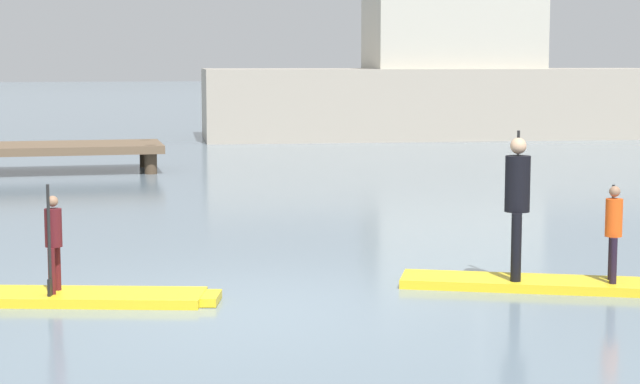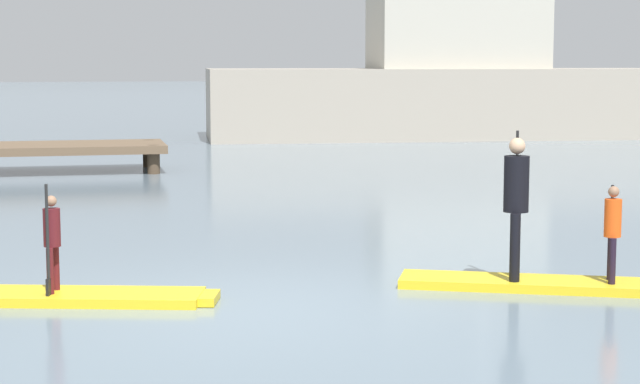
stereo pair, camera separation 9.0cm
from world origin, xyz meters
TOP-DOWN VIEW (x-y plane):
  - ground_plane at (0.00, 0.00)m, footprint 240.00×240.00m
  - paddleboard_near at (-2.04, 0.79)m, footprint 3.50×1.55m
  - paddler_child_solo at (-2.04, 0.77)m, footprint 0.22×0.36m
  - paddleboard_far at (3.25, 0.26)m, footprint 3.13×1.81m
  - paddler_adult at (2.98, 0.38)m, footprint 0.37×0.47m
  - paddler_child_front at (3.95, -0.02)m, footprint 0.24×0.36m
  - fishing_boat_white_large at (10.06, 23.38)m, footprint 15.45×5.67m

SIDE VIEW (x-z plane):
  - ground_plane at x=0.00m, z-range 0.00..0.00m
  - paddleboard_near at x=-2.04m, z-range 0.00..0.10m
  - paddleboard_far at x=3.25m, z-range 0.00..0.10m
  - paddler_child_solo at x=-2.04m, z-range 0.09..1.25m
  - paddler_child_front at x=3.95m, z-range 0.16..1.22m
  - paddler_adult at x=2.98m, z-range 0.18..1.82m
  - fishing_boat_white_large at x=10.06m, z-range -4.79..8.28m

